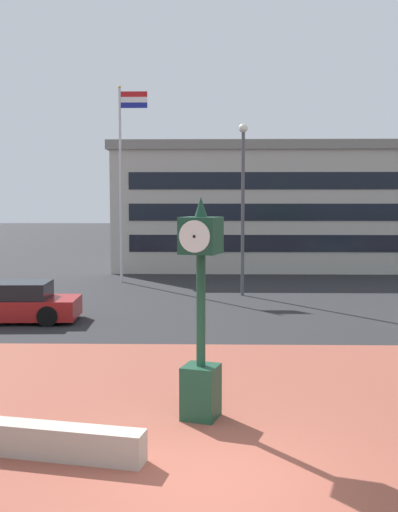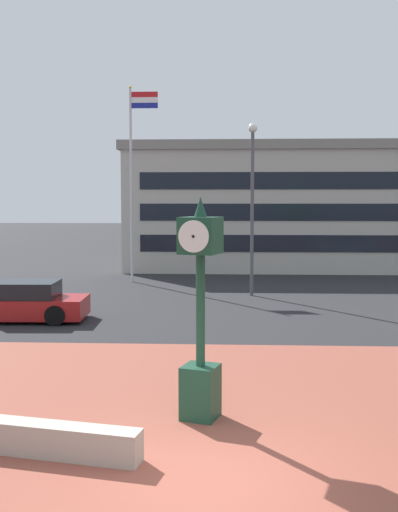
{
  "view_description": "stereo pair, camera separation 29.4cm",
  "coord_description": "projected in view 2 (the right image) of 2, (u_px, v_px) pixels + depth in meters",
  "views": [
    {
      "loc": [
        0.01,
        -8.38,
        3.88
      ],
      "look_at": [
        -0.23,
        2.74,
        2.9
      ],
      "focal_mm": 43.69,
      "sensor_mm": 36.0,
      "label": 1
    },
    {
      "loc": [
        0.3,
        -8.37,
        3.88
      ],
      "look_at": [
        -0.23,
        2.74,
        2.9
      ],
      "focal_mm": 43.69,
      "sensor_mm": 36.0,
      "label": 2
    }
  ],
  "objects": [
    {
      "name": "planter_wall",
      "position": [
        41.0,
        439.0,
        9.53
      ],
      "size": [
        3.21,
        1.04,
        0.5
      ],
      "primitive_type": "cube",
      "rotation": [
        0.0,
        0.0,
        -0.2
      ],
      "color": "#ADA393",
      "rests_on": "ground"
    },
    {
      "name": "civic_building",
      "position": [
        297.0,
        206.0,
        40.13
      ],
      "size": [
        20.57,
        15.68,
        7.08
      ],
      "color": "#B2ADA3",
      "rests_on": "ground"
    },
    {
      "name": "street_clock",
      "position": [
        200.0,
        319.0,
        11.0
      ],
      "size": [
        0.81,
        0.84,
        3.96
      ],
      "rotation": [
        0.0,
        0.0,
        -0.31
      ],
      "color": "#19422D",
      "rests_on": "ground"
    },
    {
      "name": "plaza_brick_paving",
      "position": [
        211.0,
        425.0,
        10.78
      ],
      "size": [
        44.0,
        12.21,
        0.01
      ],
      "primitive_type": "cube",
      "color": "brown",
      "rests_on": "ground"
    },
    {
      "name": "ground_plane",
      "position": [
        206.0,
        480.0,
        8.68
      ],
      "size": [
        200.0,
        200.0,
        0.0
      ],
      "primitive_type": "plane",
      "color": "#262628"
    },
    {
      "name": "street_lamp_post",
      "position": [
        252.0,
        192.0,
        25.24
      ],
      "size": [
        0.36,
        0.36,
        6.98
      ],
      "color": "#4C4C51",
      "rests_on": "ground"
    },
    {
      "name": "flagpole_primary",
      "position": [
        133.0,
        172.0,
        29.51
      ],
      "size": [
        1.37,
        0.14,
        9.27
      ],
      "color": "silver",
      "rests_on": "ground"
    },
    {
      "name": "car_street_mid",
      "position": [
        23.0,
        303.0,
        20.22
      ],
      "size": [
        4.24,
        2.04,
        1.28
      ],
      "rotation": [
        0.0,
        0.0,
        1.61
      ],
      "color": "maroon",
      "rests_on": "ground"
    }
  ]
}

